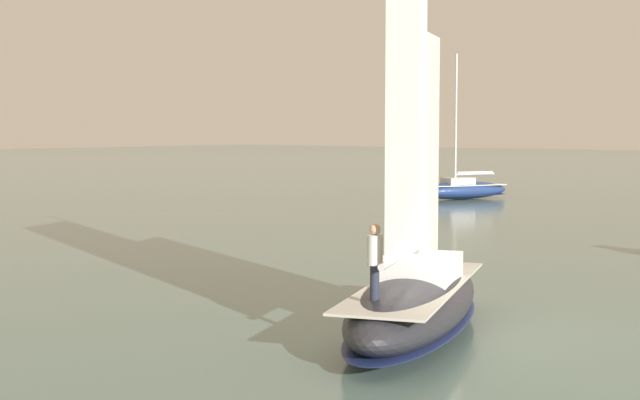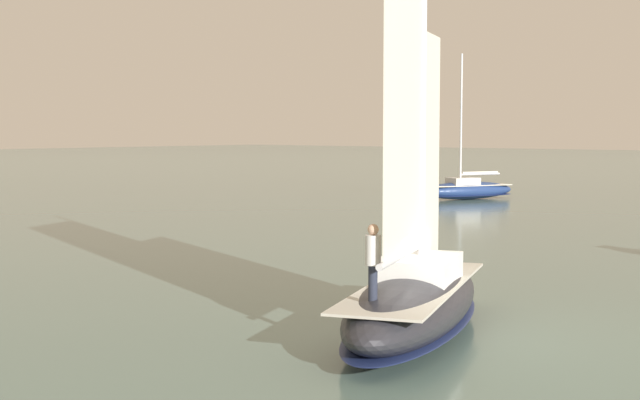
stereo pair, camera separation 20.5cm
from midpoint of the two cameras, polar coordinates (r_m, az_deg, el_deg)
name	(u,v)px [view 2 (the right image)]	position (r m, az deg, el deg)	size (l,w,h in m)	color
ground_plane	(414,335)	(22.10, 6.31, -8.58)	(400.00, 400.00, 0.00)	slate
sailboat_main	(415,294)	(21.91, 6.34, -6.01)	(9.42, 5.65, 12.52)	#232328
sailboat_moored_near_marina	(467,189)	(65.09, 9.48, 0.67)	(7.73, 5.20, 10.41)	navy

